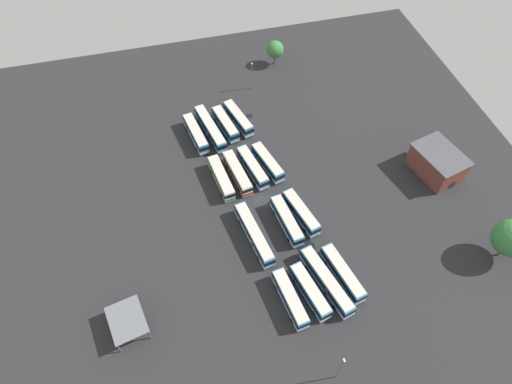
{
  "coord_description": "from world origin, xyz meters",
  "views": [
    {
      "loc": [
        -57.72,
        16.11,
        81.46
      ],
      "look_at": [
        1.45,
        0.71,
        1.47
      ],
      "focal_mm": 31.73,
      "sensor_mm": 36.0,
      "label": 1
    }
  ],
  "objects_px": {
    "bus_row0_slot0": "(343,273)",
    "bus_row0_slot1": "(326,281)",
    "tree_south_edge": "(512,238)",
    "bus_row1_slot3": "(254,234)",
    "bus_row2_slot0": "(268,162)",
    "bus_row2_slot1": "(253,167)",
    "bus_row1_slot1": "(287,221)",
    "tree_west_edge": "(275,49)",
    "bus_row1_slot0": "(301,213)",
    "maintenance_shelter": "(127,320)",
    "lamp_post_by_building": "(340,368)",
    "bus_row0_slot2": "(310,291)",
    "bus_row0_slot3": "(290,299)",
    "bus_row2_slot3": "(221,178)",
    "bus_row3_slot3": "(196,134)",
    "depot_building": "(437,163)",
    "bus_row2_slot2": "(237,173)",
    "lamp_post_mid_lot": "(252,75)",
    "bus_row3_slot2": "(210,129)",
    "bus_row3_slot0": "(238,118)",
    "bus_row3_slot1": "(225,124)"
  },
  "relations": [
    {
      "from": "bus_row0_slot0",
      "to": "lamp_post_by_building",
      "type": "height_order",
      "value": "lamp_post_by_building"
    },
    {
      "from": "bus_row1_slot0",
      "to": "bus_row2_slot2",
      "type": "distance_m",
      "value": 17.81
    },
    {
      "from": "depot_building",
      "to": "lamp_post_by_building",
      "type": "relative_size",
      "value": 1.46
    },
    {
      "from": "bus_row3_slot3",
      "to": "depot_building",
      "type": "distance_m",
      "value": 57.57
    },
    {
      "from": "lamp_post_by_building",
      "to": "bus_row2_slot2",
      "type": "bearing_deg",
      "value": 7.62
    },
    {
      "from": "lamp_post_by_building",
      "to": "bus_row0_slot1",
      "type": "bearing_deg",
      "value": -13.77
    },
    {
      "from": "bus_row1_slot0",
      "to": "lamp_post_mid_lot",
      "type": "relative_size",
      "value": 1.46
    },
    {
      "from": "bus_row1_slot0",
      "to": "maintenance_shelter",
      "type": "distance_m",
      "value": 40.96
    },
    {
      "from": "bus_row1_slot1",
      "to": "tree_west_edge",
      "type": "relative_size",
      "value": 1.71
    },
    {
      "from": "bus_row0_slot1",
      "to": "bus_row2_slot3",
      "type": "distance_m",
      "value": 33.54
    },
    {
      "from": "bus_row0_slot2",
      "to": "lamp_post_mid_lot",
      "type": "distance_m",
      "value": 62.26
    },
    {
      "from": "bus_row3_slot1",
      "to": "maintenance_shelter",
      "type": "height_order",
      "value": "maintenance_shelter"
    },
    {
      "from": "bus_row0_slot1",
      "to": "lamp_post_by_building",
      "type": "relative_size",
      "value": 1.67
    },
    {
      "from": "bus_row3_slot3",
      "to": "bus_row2_slot3",
      "type": "bearing_deg",
      "value": -168.47
    },
    {
      "from": "bus_row1_slot0",
      "to": "bus_row3_slot3",
      "type": "relative_size",
      "value": 0.95
    },
    {
      "from": "bus_row0_slot3",
      "to": "bus_row2_slot2",
      "type": "height_order",
      "value": "same"
    },
    {
      "from": "depot_building",
      "to": "tree_west_edge",
      "type": "bearing_deg",
      "value": 27.07
    },
    {
      "from": "bus_row0_slot3",
      "to": "bus_row3_slot2",
      "type": "relative_size",
      "value": 0.77
    },
    {
      "from": "bus_row2_slot0",
      "to": "depot_building",
      "type": "distance_m",
      "value": 39.04
    },
    {
      "from": "bus_row3_slot2",
      "to": "lamp_post_mid_lot",
      "type": "distance_m",
      "value": 20.49
    },
    {
      "from": "bus_row0_slot0",
      "to": "bus_row0_slot1",
      "type": "relative_size",
      "value": 0.83
    },
    {
      "from": "bus_row2_slot0",
      "to": "lamp_post_mid_lot",
      "type": "xyz_separation_m",
      "value": [
        28.73,
        -3.57,
        2.74
      ]
    },
    {
      "from": "bus_row2_slot2",
      "to": "depot_building",
      "type": "bearing_deg",
      "value": -102.23
    },
    {
      "from": "depot_building",
      "to": "bus_row1_slot0",
      "type": "bearing_deg",
      "value": 97.46
    },
    {
      "from": "bus_row3_slot1",
      "to": "bus_row3_slot2",
      "type": "xyz_separation_m",
      "value": [
        -0.63,
        3.94,
        0.0
      ]
    },
    {
      "from": "bus_row2_slot1",
      "to": "bus_row1_slot1",
      "type": "bearing_deg",
      "value": -168.33
    },
    {
      "from": "bus_row1_slot0",
      "to": "maintenance_shelter",
      "type": "height_order",
      "value": "maintenance_shelter"
    },
    {
      "from": "bus_row0_slot2",
      "to": "bus_row2_slot0",
      "type": "relative_size",
      "value": 1.02
    },
    {
      "from": "bus_row1_slot0",
      "to": "bus_row1_slot1",
      "type": "relative_size",
      "value": 0.97
    },
    {
      "from": "tree_south_edge",
      "to": "bus_row1_slot3",
      "type": "bearing_deg",
      "value": 71.12
    },
    {
      "from": "bus_row1_slot1",
      "to": "bus_row2_slot0",
      "type": "xyz_separation_m",
      "value": [
        16.76,
        -0.43,
        -0.0
      ]
    },
    {
      "from": "bus_row3_slot0",
      "to": "bus_row3_slot2",
      "type": "relative_size",
      "value": 0.79
    },
    {
      "from": "bus_row0_slot2",
      "to": "bus_row2_slot0",
      "type": "height_order",
      "value": "same"
    },
    {
      "from": "bus_row0_slot2",
      "to": "bus_row2_slot2",
      "type": "height_order",
      "value": "same"
    },
    {
      "from": "bus_row1_slot1",
      "to": "tree_west_edge",
      "type": "xyz_separation_m",
      "value": [
        54.38,
        -12.97,
        3.01
      ]
    },
    {
      "from": "bus_row0_slot1",
      "to": "bus_row0_slot2",
      "type": "bearing_deg",
      "value": 107.02
    },
    {
      "from": "bus_row2_slot3",
      "to": "lamp_post_by_building",
      "type": "relative_size",
      "value": 1.31
    },
    {
      "from": "bus_row2_slot3",
      "to": "tree_west_edge",
      "type": "relative_size",
      "value": 1.69
    },
    {
      "from": "bus_row0_slot0",
      "to": "lamp_post_mid_lot",
      "type": "height_order",
      "value": "lamp_post_mid_lot"
    },
    {
      "from": "bus_row1_slot3",
      "to": "bus_row2_slot1",
      "type": "bearing_deg",
      "value": -13.21
    },
    {
      "from": "bus_row0_slot0",
      "to": "depot_building",
      "type": "distance_m",
      "value": 36.99
    },
    {
      "from": "bus_row0_slot0",
      "to": "bus_row2_slot0",
      "type": "height_order",
      "value": "same"
    },
    {
      "from": "bus_row0_slot2",
      "to": "bus_row0_slot3",
      "type": "distance_m",
      "value": 4.13
    },
    {
      "from": "bus_row1_slot3",
      "to": "depot_building",
      "type": "xyz_separation_m",
      "value": [
        7.31,
        -45.36,
        1.37
      ]
    },
    {
      "from": "lamp_post_by_building",
      "to": "depot_building",
      "type": "bearing_deg",
      "value": -45.62
    },
    {
      "from": "bus_row1_slot3",
      "to": "bus_row2_slot2",
      "type": "relative_size",
      "value": 1.26
    },
    {
      "from": "lamp_post_by_building",
      "to": "tree_west_edge",
      "type": "bearing_deg",
      "value": -9.03
    },
    {
      "from": "bus_row2_slot3",
      "to": "bus_row2_slot1",
      "type": "bearing_deg",
      "value": -80.47
    },
    {
      "from": "bus_row2_slot0",
      "to": "bus_row2_slot1",
      "type": "height_order",
      "value": "same"
    },
    {
      "from": "bus_row2_slot2",
      "to": "lamp_post_mid_lot",
      "type": "xyz_separation_m",
      "value": [
        30.03,
        -11.14,
        2.74
      ]
    }
  ]
}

